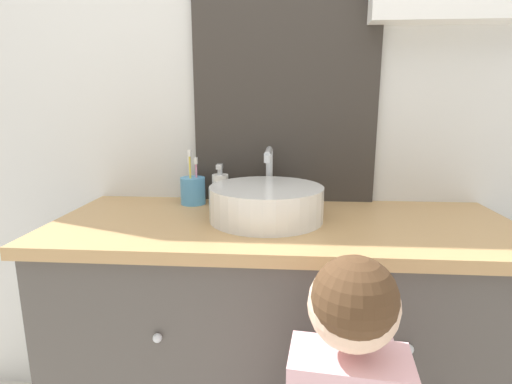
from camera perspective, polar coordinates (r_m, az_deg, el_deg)
wall_back at (r=1.48m, az=5.46°, el=15.86°), size 3.20×0.18×2.50m
vanity_counter at (r=1.40m, az=3.57°, el=-20.93°), size 1.40×0.57×0.85m
sink_basin at (r=1.22m, az=1.56°, el=-1.41°), size 0.35×0.40×0.21m
toothbrush_holder at (r=1.43m, az=-9.00°, el=0.31°), size 0.09×0.09×0.19m
soap_dispenser at (r=1.42m, az=-5.12°, el=0.52°), size 0.06×0.06×0.14m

